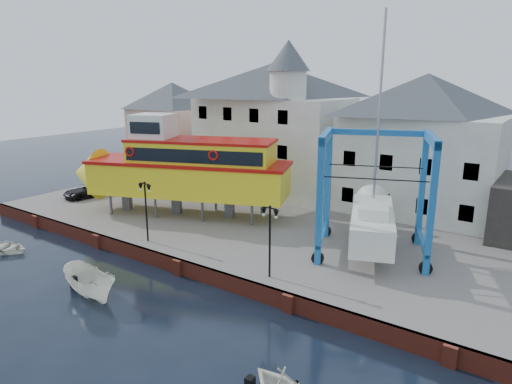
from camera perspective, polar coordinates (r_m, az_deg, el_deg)
The scene contains 13 objects.
ground at distance 29.25m, azimuth -9.68°, elevation -10.15°, with size 140.00×140.00×0.00m, color black.
hardstanding at distance 37.09m, azimuth 2.29°, elevation -3.76°, with size 44.00×22.00×1.00m, color #665E57.
quay_wall at distance 29.12m, azimuth -9.57°, elevation -9.19°, with size 44.00×0.47×1.00m.
building_pink at distance 52.44m, azimuth -10.24°, elevation 7.70°, with size 8.00×7.00×10.30m.
building_white_main at distance 44.35m, azimuth 2.27°, elevation 8.28°, with size 14.00×8.30×14.00m.
building_white_right at distance 39.37m, azimuth 20.06°, elevation 5.56°, with size 12.00×8.00×11.20m.
lamp_post_left at distance 31.42m, azimuth -13.67°, elevation -0.54°, with size 1.12×0.32×4.20m.
lamp_post_right at distance 25.03m, azimuth 1.75°, elevation -3.95°, with size 1.12×0.32×4.20m.
tour_boat at distance 37.34m, azimuth -10.00°, elevation 2.99°, with size 18.89×10.74×8.07m.
travel_lift at distance 30.39m, azimuth 14.35°, elevation -2.48°, with size 8.37×10.04×14.80m.
van at distance 45.36m, azimuth -20.39°, elevation 0.14°, with size 1.96×4.25×1.18m, color black.
motorboat_a at distance 27.87m, azimuth -19.88°, elevation -12.14°, with size 1.76×4.68×1.81m, color white.
motorboat_d at distance 37.07m, azimuth -29.06°, elevation -6.47°, with size 2.73×3.83×0.79m, color white.
Camera 1 is at (19.02, -18.68, 12.04)m, focal length 32.00 mm.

